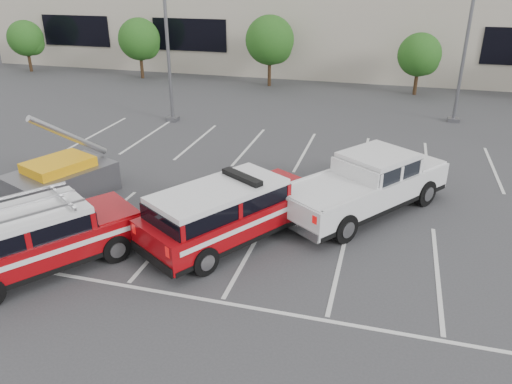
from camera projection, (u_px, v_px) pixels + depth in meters
The scene contains 13 objects.
ground at pixel (252, 247), 15.24m from camera, with size 120.00×120.00×0.00m, color #38383B.
stall_markings at pixel (284, 189), 19.19m from camera, with size 23.00×15.00×0.01m, color silver.
convention_building at pixel (360, 7), 41.19m from camera, with size 60.00×16.99×13.20m.
tree_far_left at pixel (27, 39), 39.62m from camera, with size 2.77×2.77×3.99m.
tree_left at pixel (141, 41), 37.07m from camera, with size 3.07×3.07×4.42m.
tree_mid_left at pixel (271, 42), 34.52m from camera, with size 3.37×3.37×4.85m.
tree_mid_right at pixel (421, 56), 32.30m from camera, with size 2.77×2.77×3.99m.
light_pole_left at pixel (166, 23), 25.57m from camera, with size 0.90×0.60×10.24m.
light_pole_mid at pixel (469, 23), 25.42m from camera, with size 0.90×0.60×10.24m.
fire_chief_suv at pixel (230, 215), 15.34m from camera, with size 4.93×6.11×2.07m.
white_pickup at pixel (365, 190), 17.21m from camera, with size 5.70×6.66×2.02m.
ladder_suv at pixel (37, 242), 13.85m from camera, with size 4.80×5.56×2.10m.
utility_rig at pixel (58, 180), 18.33m from camera, with size 4.35×4.18×3.28m.
Camera 1 is at (3.65, -12.66, 7.85)m, focal length 35.00 mm.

